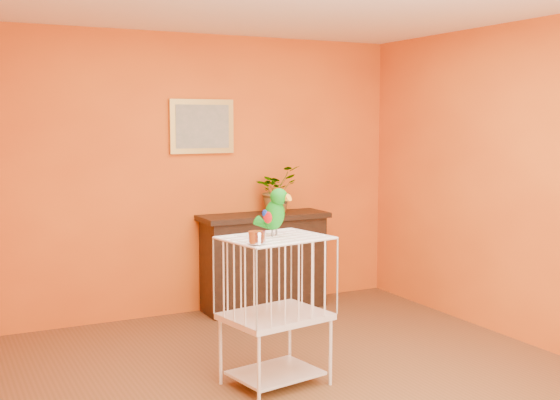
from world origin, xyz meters
TOP-DOWN VIEW (x-y plane):
  - ground at (0.00, 0.00)m, footprint 4.50×4.50m
  - room_shell at (0.00, 0.00)m, footprint 4.50×4.50m
  - console_cabinet at (0.54, 2.03)m, footprint 1.24×0.45m
  - potted_plant at (0.68, 2.01)m, footprint 0.55×0.58m
  - framed_picture at (0.00, 2.22)m, footprint 0.62×0.04m
  - birdcage at (-0.23, 0.23)m, footprint 0.74×0.62m
  - feed_cup at (-0.46, 0.03)m, footprint 0.11×0.11m
  - parrot at (-0.21, 0.28)m, footprint 0.21×0.28m

SIDE VIEW (x-z plane):
  - ground at x=0.00m, z-range 0.00..0.00m
  - console_cabinet at x=0.54m, z-range 0.00..0.92m
  - birdcage at x=-0.23m, z-range 0.02..1.04m
  - feed_cup at x=-0.46m, z-range 1.03..1.11m
  - potted_plant at x=0.68m, z-range 0.92..1.28m
  - parrot at x=-0.21m, z-range 1.03..1.36m
  - room_shell at x=0.00m, z-range -0.67..3.83m
  - framed_picture at x=0.00m, z-range 1.50..2.00m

